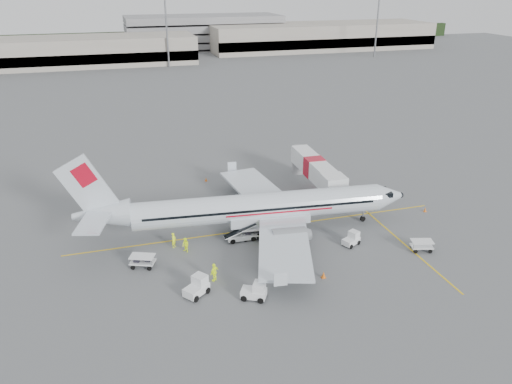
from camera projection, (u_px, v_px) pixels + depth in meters
ground at (261, 228)px, 58.13m from camera, size 360.00×360.00×0.00m
stripe_lead at (261, 228)px, 58.13m from camera, size 44.00×0.20×0.01m
stripe_cross at (404, 244)px, 54.77m from camera, size 0.20×20.00×0.01m
terminal_west at (23, 53)px, 160.19m from camera, size 110.00×22.00×9.00m
terminal_east at (320, 36)px, 202.14m from camera, size 90.00×26.00×10.00m
parking_garage at (204, 31)px, 202.70m from camera, size 62.00×24.00×14.00m
treeline at (139, 39)px, 210.90m from camera, size 300.00×3.00×6.00m
mast_center at (167, 32)px, 158.91m from camera, size 3.20×1.20×22.00m
mast_east at (377, 26)px, 178.64m from camera, size 3.20×1.20×22.00m
aircraft at (260, 190)px, 55.60m from camera, size 40.10×32.84×10.31m
jet_bridge at (314, 174)px, 68.30m from camera, size 3.63×16.80×4.39m
belt_loader at (242, 230)px, 55.15m from camera, size 4.36×1.66×2.35m
tug_fore at (351, 239)px, 54.27m from camera, size 2.25×1.87×1.51m
tug_mid at (254, 290)px, 45.13m from camera, size 2.60×2.22×1.74m
tug_aft at (196, 287)px, 45.59m from camera, size 2.70×2.52×1.83m
cart_loaded_a at (252, 233)px, 55.68m from camera, size 2.71×1.81×1.33m
cart_loaded_b at (143, 261)px, 50.19m from camera, size 2.80×2.26×1.27m
cart_empty_a at (296, 253)px, 51.90m from camera, size 2.19×1.34×1.12m
cart_empty_b at (422, 246)px, 53.19m from camera, size 2.54×1.90×1.18m
cone_nose at (425, 209)px, 62.19m from camera, size 0.35×0.35×0.57m
cone_port at (206, 179)px, 71.52m from camera, size 0.35×0.35×0.57m
cone_stbd at (324, 275)px, 48.46m from camera, size 0.43×0.43×0.70m
crew_a at (174, 240)px, 53.75m from camera, size 0.71×0.75×1.73m
crew_b at (186, 245)px, 52.84m from camera, size 0.94×1.00×1.64m
crew_c at (264, 237)px, 54.39m from camera, size 1.28×1.33×1.81m
crew_d at (214, 272)px, 47.76m from camera, size 1.14×1.07×1.89m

